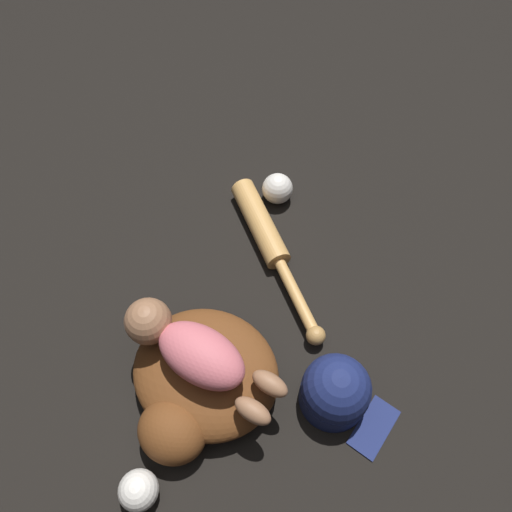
% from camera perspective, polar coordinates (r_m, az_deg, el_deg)
% --- Properties ---
extents(ground_plane, '(6.00, 6.00, 0.00)m').
position_cam_1_polar(ground_plane, '(1.08, -6.32, -15.84)').
color(ground_plane, black).
extents(baseball_glove, '(0.33, 0.35, 0.11)m').
position_cam_1_polar(baseball_glove, '(1.03, -6.35, -14.07)').
color(baseball_glove, brown).
rests_on(baseball_glove, ground).
extents(baby_figure, '(0.34, 0.16, 0.09)m').
position_cam_1_polar(baby_figure, '(0.95, -7.50, -10.45)').
color(baby_figure, '#D16670').
rests_on(baby_figure, baseball_glove).
extents(baseball_bat, '(0.33, 0.37, 0.06)m').
position_cam_1_polar(baseball_bat, '(1.20, 1.38, 1.94)').
color(baseball_bat, tan).
rests_on(baseball_bat, ground).
extents(baseball, '(0.08, 0.08, 0.08)m').
position_cam_1_polar(baseball, '(1.28, 2.47, 7.70)').
color(baseball, white).
rests_on(baseball, ground).
extents(baseball_spare, '(0.07, 0.07, 0.07)m').
position_cam_1_polar(baseball_spare, '(1.02, -13.28, -24.60)').
color(baseball_spare, white).
rests_on(baseball_spare, ground).
extents(baseball_cap, '(0.21, 0.16, 0.14)m').
position_cam_1_polar(baseball_cap, '(1.03, 9.13, -15.00)').
color(baseball_cap, navy).
rests_on(baseball_cap, ground).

